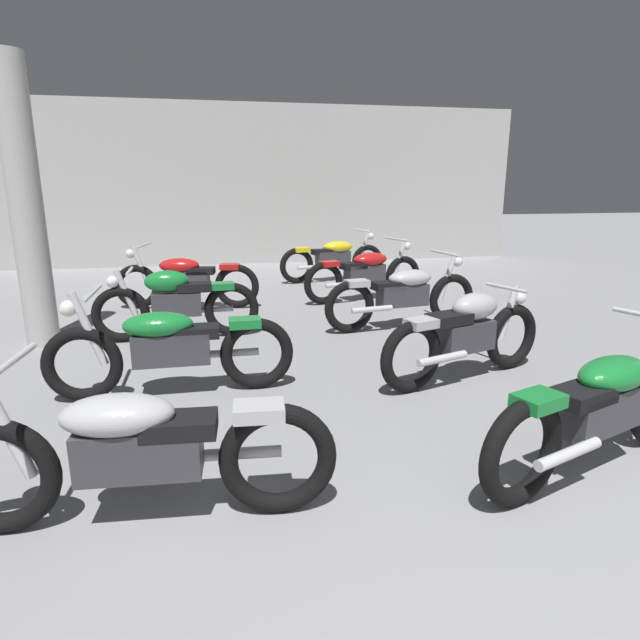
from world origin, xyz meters
TOP-DOWN VIEW (x-y plane):
  - back_wall at (0.00, 12.69)m, footprint 12.76×0.24m
  - support_pillar at (-3.00, 6.54)m, footprint 0.36×0.36m
  - motorcycle_left_row_1 at (-1.46, 2.73)m, footprint 2.17×0.68m
  - motorcycle_left_row_2 at (-1.41, 4.62)m, footprint 2.17×0.68m
  - motorcycle_left_row_3 at (-1.46, 6.44)m, footprint 1.97×0.48m
  - motorcycle_left_row_4 at (-1.40, 8.10)m, footprint 2.16×0.69m
  - motorcycle_right_row_1 at (1.41, 2.72)m, footprint 2.08×0.95m
  - motorcycle_right_row_2 at (1.33, 4.45)m, footprint 1.91×0.76m
  - motorcycle_right_row_3 at (1.42, 6.38)m, footprint 2.16×0.70m
  - motorcycle_right_row_4 at (1.43, 8.14)m, footprint 2.12×0.85m
  - motorcycle_right_row_5 at (1.32, 9.94)m, footprint 2.15×0.76m

SIDE VIEW (x-z plane):
  - motorcycle_left_row_1 at x=-1.46m, z-range -0.04..0.94m
  - motorcycle_left_row_2 at x=-1.41m, z-range -0.04..0.94m
  - motorcycle_left_row_4 at x=-1.40m, z-range -0.04..0.94m
  - motorcycle_right_row_1 at x=1.41m, z-range -0.04..0.94m
  - motorcycle_right_row_3 at x=1.42m, z-range -0.04..0.94m
  - motorcycle_right_row_4 at x=1.43m, z-range -0.04..0.94m
  - motorcycle_right_row_5 at x=1.32m, z-range -0.04..0.94m
  - motorcycle_left_row_3 at x=-1.46m, z-range 0.02..0.90m
  - motorcycle_right_row_2 at x=1.33m, z-range 0.02..0.90m
  - support_pillar at x=-3.00m, z-range 0.00..3.20m
  - back_wall at x=0.00m, z-range 0.00..3.60m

